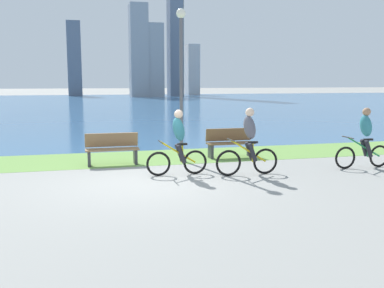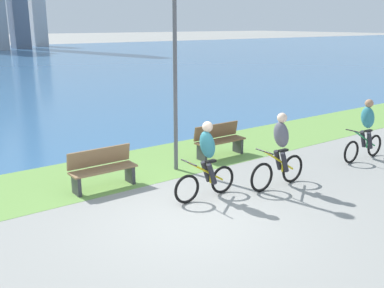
{
  "view_description": "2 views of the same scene",
  "coord_description": "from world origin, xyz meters",
  "px_view_note": "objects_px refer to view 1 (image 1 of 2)",
  "views": [
    {
      "loc": [
        -1.52,
        -9.92,
        2.35
      ],
      "look_at": [
        1.2,
        0.56,
        0.8
      ],
      "focal_mm": 40.9,
      "sensor_mm": 36.0,
      "label": 1
    },
    {
      "loc": [
        -4.53,
        -6.14,
        3.6
      ],
      "look_at": [
        0.76,
        1.07,
        1.13
      ],
      "focal_mm": 41.14,
      "sensor_mm": 36.0,
      "label": 2
    }
  ],
  "objects_px": {
    "cyclist_lead": "(178,143)",
    "cyclist_distant_rear": "(365,138)",
    "bench_far_along_path": "(230,143)",
    "cyclist_trailing": "(249,142)",
    "lamppost_tall": "(181,64)",
    "bench_near_path": "(112,149)"
  },
  "relations": [
    {
      "from": "cyclist_distant_rear",
      "to": "bench_far_along_path",
      "type": "distance_m",
      "value": 3.95
    },
    {
      "from": "cyclist_trailing",
      "to": "lamppost_tall",
      "type": "xyz_separation_m",
      "value": [
        -1.18,
        2.38,
        2.01
      ]
    },
    {
      "from": "bench_far_along_path",
      "to": "lamppost_tall",
      "type": "distance_m",
      "value": 2.91
    },
    {
      "from": "cyclist_trailing",
      "to": "bench_far_along_path",
      "type": "distance_m",
      "value": 2.7
    },
    {
      "from": "bench_far_along_path",
      "to": "cyclist_trailing",
      "type": "bearing_deg",
      "value": -99.47
    },
    {
      "from": "cyclist_lead",
      "to": "cyclist_trailing",
      "type": "bearing_deg",
      "value": -14.48
    },
    {
      "from": "cyclist_distant_rear",
      "to": "lamppost_tall",
      "type": "distance_m",
      "value": 5.53
    },
    {
      "from": "cyclist_trailing",
      "to": "lamppost_tall",
      "type": "bearing_deg",
      "value": 116.48
    },
    {
      "from": "cyclist_distant_rear",
      "to": "bench_near_path",
      "type": "height_order",
      "value": "cyclist_distant_rear"
    },
    {
      "from": "cyclist_lead",
      "to": "bench_far_along_path",
      "type": "bearing_deg",
      "value": 45.37
    },
    {
      "from": "cyclist_lead",
      "to": "bench_far_along_path",
      "type": "relative_size",
      "value": 1.11
    },
    {
      "from": "cyclist_lead",
      "to": "cyclist_distant_rear",
      "type": "relative_size",
      "value": 0.98
    },
    {
      "from": "cyclist_trailing",
      "to": "cyclist_lead",
      "type": "bearing_deg",
      "value": 165.52
    },
    {
      "from": "cyclist_distant_rear",
      "to": "bench_far_along_path",
      "type": "xyz_separation_m",
      "value": [
        -2.97,
        2.57,
        -0.38
      ]
    },
    {
      "from": "cyclist_trailing",
      "to": "bench_far_along_path",
      "type": "height_order",
      "value": "cyclist_trailing"
    },
    {
      "from": "lamppost_tall",
      "to": "cyclist_lead",
      "type": "bearing_deg",
      "value": -105.48
    },
    {
      "from": "bench_far_along_path",
      "to": "cyclist_lead",
      "type": "bearing_deg",
      "value": -134.63
    },
    {
      "from": "bench_near_path",
      "to": "lamppost_tall",
      "type": "height_order",
      "value": "lamppost_tall"
    },
    {
      "from": "cyclist_trailing",
      "to": "lamppost_tall",
      "type": "relative_size",
      "value": 0.39
    },
    {
      "from": "cyclist_distant_rear",
      "to": "lamppost_tall",
      "type": "xyz_separation_m",
      "value": [
        -4.59,
        2.32,
        2.02
      ]
    },
    {
      "from": "cyclist_distant_rear",
      "to": "bench_far_along_path",
      "type": "relative_size",
      "value": 1.12
    },
    {
      "from": "cyclist_trailing",
      "to": "lamppost_tall",
      "type": "height_order",
      "value": "lamppost_tall"
    }
  ]
}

